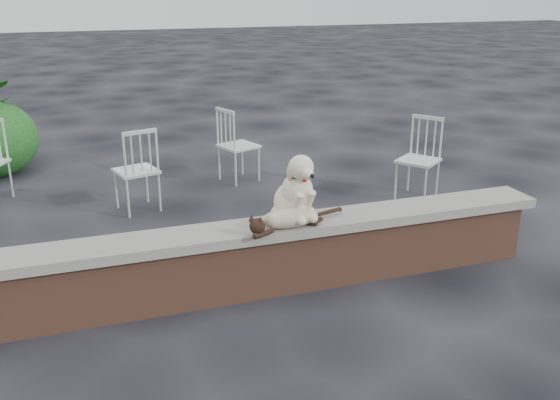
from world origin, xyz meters
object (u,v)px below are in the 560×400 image
object	(u,v)px
chair_d	(418,159)
dog	(293,186)
cat	(289,217)
chair_c	(136,169)
chair_e	(239,145)

from	to	relation	value
chair_d	dog	bearing A→B (deg)	-89.26
cat	chair_c	bearing A→B (deg)	99.38
chair_c	cat	bearing A→B (deg)	96.30
cat	chair_e	size ratio (longest dim) A/B	1.13
cat	chair_e	distance (m)	3.09
chair_c	chair_e	world-z (taller)	same
cat	chair_d	bearing A→B (deg)	26.32
chair_d	cat	bearing A→B (deg)	-87.78
dog	chair_d	size ratio (longest dim) A/B	0.62
dog	chair_d	world-z (taller)	dog
chair_c	chair_d	world-z (taller)	same
cat	chair_c	world-z (taller)	chair_c
cat	chair_e	xyz separation A→B (m)	(0.42, 3.05, -0.20)
chair_e	dog	bearing A→B (deg)	153.13
chair_e	chair_c	bearing A→B (deg)	96.47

